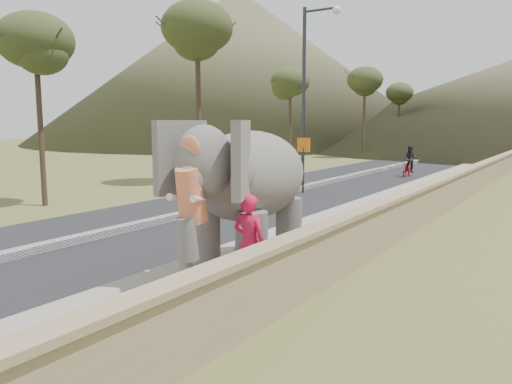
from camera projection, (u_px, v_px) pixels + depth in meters
ground at (175, 305)px, 8.51m from camera, size 160.00×160.00×0.00m
road at (256, 201)px, 19.50m from camera, size 7.00×120.00×0.03m
median at (256, 198)px, 19.48m from camera, size 0.35×120.00×0.22m
walkway at (379, 212)px, 16.75m from camera, size 3.00×120.00×0.15m
parapet at (430, 203)px, 15.78m from camera, size 0.30×120.00×1.10m
lamppost at (310, 80)px, 21.82m from camera, size 1.76×0.36×8.00m
signboard at (303, 155)px, 21.45m from camera, size 0.60×0.08×2.40m
hill_left at (238, 67)px, 73.14m from camera, size 60.00×60.00×22.00m
elephant_and_man at (250, 196)px, 10.12m from camera, size 2.58×4.28×2.92m
motorcyclist at (409, 165)px, 27.96m from camera, size 0.88×1.74×1.77m
trees at (504, 111)px, 29.98m from camera, size 47.81×42.58×9.12m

